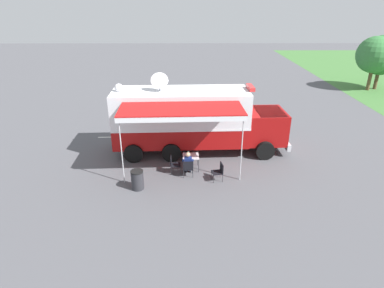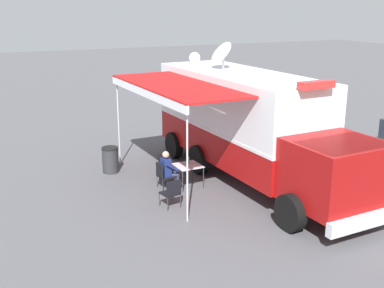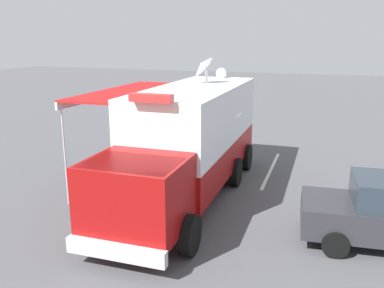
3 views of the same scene
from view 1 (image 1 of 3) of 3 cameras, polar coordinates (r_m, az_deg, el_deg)
name	(u,v)px [view 1 (image 1 of 3)]	position (r m, az deg, el deg)	size (l,w,h in m)	color
ground_plane	(181,151)	(18.42, -1.88, -1.20)	(100.00, 100.00, 0.00)	#515156
lot_stripe	(137,137)	(20.60, -9.70, 1.29)	(0.12, 4.80, 0.01)	silver
command_truck	(195,119)	(17.67, 0.47, 4.51)	(5.13, 9.57, 4.53)	#9E0F0F
folding_table	(191,157)	(16.19, -0.21, -2.28)	(0.83, 0.83, 0.73)	silver
water_bottle	(188,153)	(16.18, -0.66, -1.65)	(0.07, 0.07, 0.22)	#3F9959
folding_chair_at_table	(188,167)	(15.55, -0.69, -4.12)	(0.50, 0.50, 0.87)	black
folding_chair_beside_table	(174,163)	(15.94, -3.27, -3.41)	(0.50, 0.50, 0.87)	black
folding_chair_spare_by_truck	(219,170)	(15.32, 4.80, -4.66)	(0.56, 0.56, 0.87)	black
seated_responder	(188,163)	(15.65, -0.71, -3.34)	(0.67, 0.57, 1.25)	navy
trash_bin	(137,180)	(14.83, -9.59, -6.23)	(0.57, 0.57, 0.91)	#2D2D33
car_behind_truck	(214,105)	(23.70, 3.95, 6.87)	(4.37, 2.37, 1.76)	#2D2D33
tree_far_left	(382,55)	(35.64, 30.45, 13.31)	(3.60, 3.60, 4.98)	brown
tree_left_of_centre	(375,55)	(34.85, 29.53, 13.50)	(3.30, 3.30, 4.93)	brown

